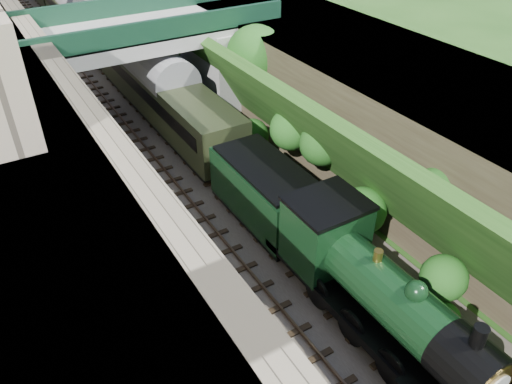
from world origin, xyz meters
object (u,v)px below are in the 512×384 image
tree (256,57)px  tender (266,196)px  road_bridge (151,59)px  locomotive (375,292)px

tree → tender: tree is taller
tree → tender: size_ratio=1.10×
tender → road_bridge: bearing=91.1°
road_bridge → tree: road_bridge is taller
tree → road_bridge: bearing=138.6°
tree → locomotive: size_ratio=0.65×
tree → locomotive: 16.98m
road_bridge → tender: road_bridge is taller
road_bridge → locomotive: size_ratio=1.56×
locomotive → road_bridge: bearing=90.7°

